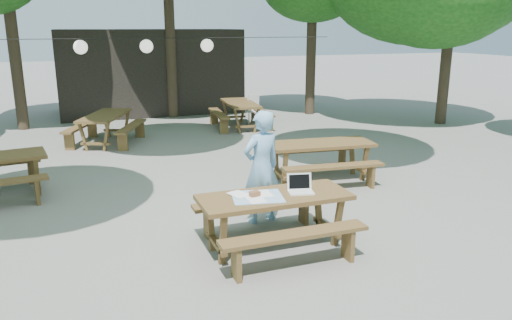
% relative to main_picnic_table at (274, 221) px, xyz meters
% --- Properties ---
extents(ground, '(80.00, 80.00, 0.00)m').
position_rel_main_picnic_table_xyz_m(ground, '(-0.26, 1.51, -0.39)').
color(ground, slate).
rests_on(ground, ground).
extents(pavilion, '(6.00, 3.00, 2.80)m').
position_rel_main_picnic_table_xyz_m(pavilion, '(0.24, 12.01, 1.01)').
color(pavilion, black).
rests_on(pavilion, ground).
extents(main_picnic_table, '(2.00, 1.58, 0.75)m').
position_rel_main_picnic_table_xyz_m(main_picnic_table, '(0.00, 0.00, 0.00)').
color(main_picnic_table, brown).
rests_on(main_picnic_table, ground).
extents(picnic_table_ne, '(2.07, 1.77, 0.75)m').
position_rel_main_picnic_table_xyz_m(picnic_table_ne, '(2.00, 2.53, 0.00)').
color(picnic_table_ne, brown).
rests_on(picnic_table_ne, ground).
extents(picnic_table_far_w, '(2.20, 2.37, 0.75)m').
position_rel_main_picnic_table_xyz_m(picnic_table_far_w, '(-1.63, 7.23, 0.00)').
color(picnic_table_far_w, brown).
rests_on(picnic_table_far_w, ground).
extents(picnic_table_far_e, '(1.75, 2.07, 0.75)m').
position_rel_main_picnic_table_xyz_m(picnic_table_far_e, '(2.24, 8.03, 0.00)').
color(picnic_table_far_e, brown).
rests_on(picnic_table_far_e, ground).
extents(woman, '(0.70, 0.54, 1.71)m').
position_rel_main_picnic_table_xyz_m(woman, '(0.19, 0.96, 0.47)').
color(woman, '#7EB7E5').
rests_on(woman, ground).
extents(plastic_chair, '(0.57, 0.57, 0.90)m').
position_rel_main_picnic_table_xyz_m(plastic_chair, '(2.87, 8.27, -0.13)').
color(plastic_chair, white).
rests_on(plastic_chair, ground).
extents(laptop, '(0.38, 0.33, 0.24)m').
position_rel_main_picnic_table_xyz_m(laptop, '(0.37, 0.00, 0.42)').
color(laptop, white).
rests_on(laptop, main_picnic_table).
extents(tabletop_clutter, '(0.75, 0.67, 0.08)m').
position_rel_main_picnic_table_xyz_m(tabletop_clutter, '(-0.25, 0.01, 0.37)').
color(tabletop_clutter, '#3C88CD').
rests_on(tabletop_clutter, main_picnic_table).
extents(paper_lanterns, '(9.00, 0.34, 0.38)m').
position_rel_main_picnic_table_xyz_m(paper_lanterns, '(-0.45, 7.51, 2.02)').
color(paper_lanterns, black).
rests_on(paper_lanterns, ground).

